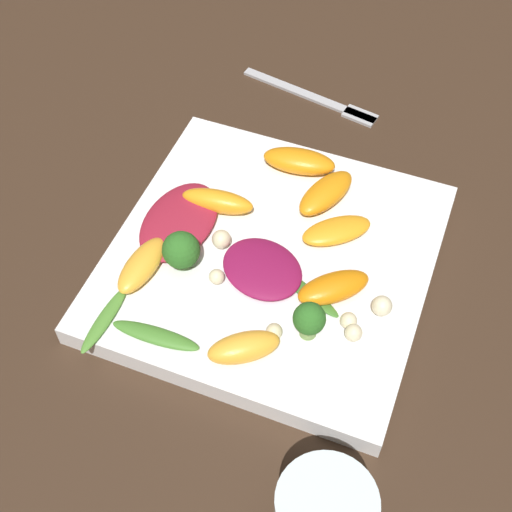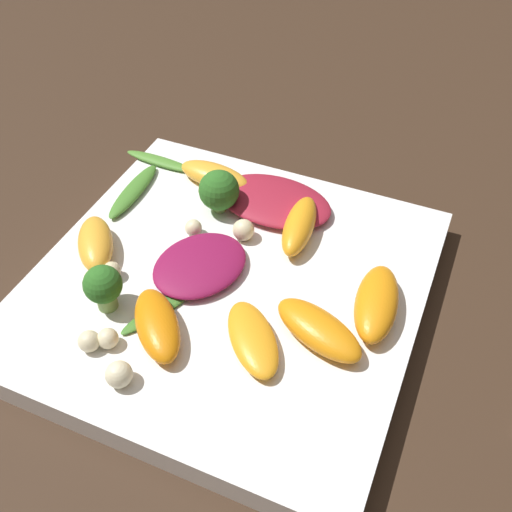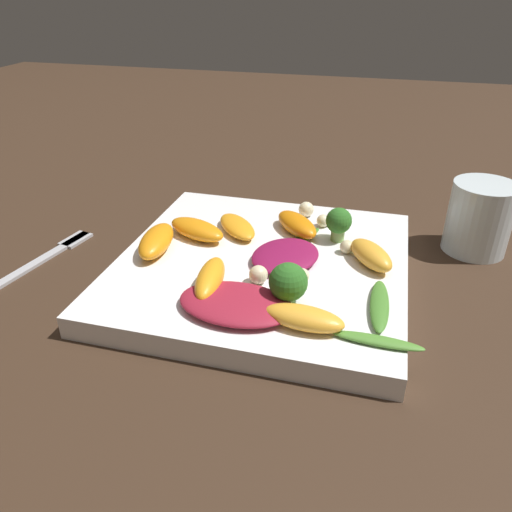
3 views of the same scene
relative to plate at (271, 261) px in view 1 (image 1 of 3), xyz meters
name	(u,v)px [view 1 (image 1 of 3)]	position (x,y,z in m)	size (l,w,h in m)	color
ground_plane	(271,268)	(0.00, 0.00, -0.01)	(2.40, 2.40, 0.00)	#382619
plate	(271,261)	(0.00, 0.00, 0.00)	(0.29, 0.29, 0.02)	white
fork	(324,100)	(0.25, 0.03, -0.01)	(0.05, 0.17, 0.01)	#B2B2B7
radicchio_leaf_0	(180,220)	(0.00, 0.10, 0.02)	(0.11, 0.07, 0.01)	maroon
radicchio_leaf_1	(262,269)	(-0.02, 0.00, 0.02)	(0.09, 0.10, 0.01)	maroon
orange_segment_0	(333,287)	(-0.02, -0.07, 0.02)	(0.07, 0.07, 0.02)	orange
orange_segment_1	(142,265)	(-0.06, 0.10, 0.02)	(0.07, 0.03, 0.02)	#FCAD33
orange_segment_2	(299,161)	(0.11, 0.01, 0.02)	(0.04, 0.08, 0.02)	orange
orange_segment_3	(326,193)	(0.08, -0.03, 0.02)	(0.08, 0.06, 0.02)	orange
orange_segment_4	(218,201)	(0.03, 0.07, 0.02)	(0.03, 0.07, 0.02)	orange
orange_segment_5	(336,231)	(0.04, -0.05, 0.02)	(0.07, 0.07, 0.01)	orange
orange_segment_6	(244,347)	(-0.11, -0.02, 0.02)	(0.06, 0.07, 0.02)	#FCAD33
broccoli_floret_0	(309,320)	(-0.07, -0.06, 0.03)	(0.03, 0.03, 0.04)	#7A9E51
broccoli_floret_1	(181,250)	(-0.04, 0.07, 0.03)	(0.04, 0.04, 0.04)	#84AD5B
arugula_sprig_0	(104,319)	(-0.12, 0.11, 0.01)	(0.07, 0.02, 0.01)	#518E33
arugula_sprig_1	(306,292)	(-0.03, -0.05, 0.01)	(0.04, 0.08, 0.00)	#3D7528
arugula_sprig_2	(156,336)	(-0.12, 0.06, 0.02)	(0.02, 0.08, 0.01)	#47842D
macadamia_nut_0	(221,239)	(-0.01, 0.05, 0.02)	(0.02, 0.02, 0.02)	beige
macadamia_nut_1	(217,277)	(-0.05, 0.04, 0.02)	(0.01, 0.01, 0.01)	beige
macadamia_nut_2	(382,306)	(-0.03, -0.11, 0.02)	(0.02, 0.02, 0.02)	beige
macadamia_nut_3	(353,333)	(-0.06, -0.10, 0.02)	(0.02, 0.02, 0.02)	beige
macadamia_nut_4	(349,321)	(-0.05, -0.09, 0.02)	(0.01, 0.01, 0.01)	beige
macadamia_nut_5	(274,331)	(-0.08, -0.03, 0.02)	(0.01, 0.01, 0.01)	beige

